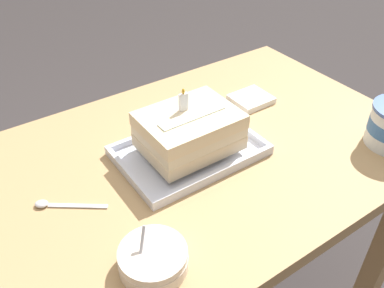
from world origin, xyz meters
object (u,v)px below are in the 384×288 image
at_px(serving_spoon_near_tray, 54,205).
at_px(napkin_pile, 251,99).
at_px(bowl_stack, 153,259).
at_px(foil_tray, 189,152).
at_px(birthday_cake, 189,130).

bearing_deg(serving_spoon_near_tray, napkin_pile, 7.61).
relative_size(serving_spoon_near_tray, napkin_pile, 1.24).
distance_m(bowl_stack, napkin_pile, 0.61).
xyz_separation_m(bowl_stack, serving_spoon_near_tray, (-0.09, 0.24, -0.02)).
relative_size(foil_tray, napkin_pile, 3.14).
bearing_deg(foil_tray, birthday_cake, 90.00).
relative_size(bowl_stack, napkin_pile, 1.18).
distance_m(foil_tray, birthday_cake, 0.06).
bearing_deg(foil_tray, serving_spoon_near_tray, 177.14).
bearing_deg(bowl_stack, napkin_pile, 32.44).
bearing_deg(serving_spoon_near_tray, foil_tray, -2.86).
distance_m(serving_spoon_near_tray, napkin_pile, 0.61).
xyz_separation_m(foil_tray, bowl_stack, (-0.23, -0.23, 0.01)).
bearing_deg(napkin_pile, foil_tray, -160.81).
bearing_deg(serving_spoon_near_tray, bowl_stack, -68.85).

